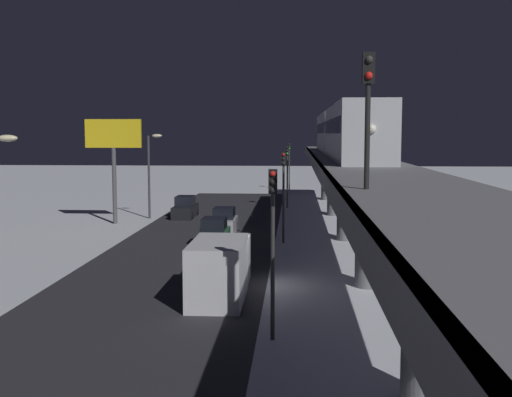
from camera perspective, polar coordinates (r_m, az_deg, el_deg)
The scene contains 15 objects.
ground_plane at distance 32.93m, azimuth 0.54°, elevation -7.71°, with size 240.00×240.00×0.00m, color silver.
avenue_asphalt at distance 33.61m, azimuth -8.52°, elevation -7.49°, with size 11.00×99.27×0.01m, color #28282D.
elevated_railway at distance 32.28m, azimuth 9.98°, elevation 1.29°, with size 5.00×99.27×6.05m.
subway_train at distance 50.21m, azimuth 7.82°, elevation 5.91°, with size 2.94×36.87×3.40m.
rail_signal at distance 19.21m, azimuth 9.95°, elevation 8.94°, with size 0.36×0.41×4.00m.
sedan_black at distance 59.28m, azimuth -6.33°, elevation -0.92°, with size 1.91×4.79×1.97m.
sedan_silver at distance 49.90m, azimuth -2.86°, elevation -2.14°, with size 1.80×4.08×1.97m.
sedan_green at distance 43.91m, azimuth -3.74°, elevation -3.24°, with size 1.80×4.41×1.97m.
delivery_van at distance 30.60m, azimuth -3.17°, elevation -6.18°, with size 2.40×7.40×2.80m.
traffic_light_near at distance 23.57m, azimuth 1.50°, elevation -2.74°, with size 0.32×0.44×6.40m.
traffic_light_mid at distance 44.70m, azimuth 2.47°, elevation 1.31°, with size 0.32×0.44×6.40m.
traffic_light_far at distance 65.91m, azimuth 2.81°, elevation 2.76°, with size 0.32×0.44×6.40m.
traffic_light_distant at distance 87.15m, azimuth 2.99°, elevation 3.51°, with size 0.32×0.44×6.40m.
commercial_billboard at distance 55.64m, azimuth -12.58°, elevation 4.78°, with size 4.80×0.36×8.90m.
street_lamp_far at distance 58.51m, azimuth -9.32°, elevation 2.91°, with size 1.35×0.44×7.65m.
Camera 1 is at (-1.66, 31.98, 7.71)m, focal length 44.88 mm.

